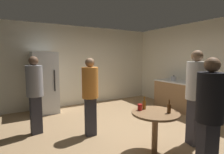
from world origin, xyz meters
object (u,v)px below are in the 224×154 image
object	(u,v)px
beer_bottle_amber	(144,105)
kettle	(174,79)
beer_bottle_brown	(169,108)
refrigerator	(45,83)
person_in_orange_shirt	(90,91)
person_in_white_shirt	(195,90)
wine_bottle_on_counter	(199,80)
plastic_cup_red	(140,107)
foreground_table	(155,118)
person_in_black_shirt	(209,110)
person_in_gray_shirt	(35,89)

from	to	relation	value
beer_bottle_amber	kettle	bearing A→B (deg)	31.35
beer_bottle_brown	refrigerator	bearing A→B (deg)	110.85
person_in_orange_shirt	person_in_white_shirt	bearing A→B (deg)	54.52
beer_bottle_brown	kettle	bearing A→B (deg)	39.68
beer_bottle_amber	person_in_white_shirt	bearing A→B (deg)	-21.23
kettle	wine_bottle_on_counter	distance (m)	0.83
wine_bottle_on_counter	kettle	bearing A→B (deg)	96.80
kettle	plastic_cup_red	bearing A→B (deg)	-149.46
kettle	wine_bottle_on_counter	world-z (taller)	wine_bottle_on_counter
refrigerator	plastic_cup_red	bearing A→B (deg)	-71.91
beer_bottle_amber	plastic_cup_red	bearing A→B (deg)	-171.45
foreground_table	person_in_orange_shirt	world-z (taller)	person_in_orange_shirt
foreground_table	person_in_white_shirt	distance (m)	0.97
kettle	beer_bottle_brown	distance (m)	3.00
wine_bottle_on_counter	person_in_black_shirt	distance (m)	3.01
wine_bottle_on_counter	beer_bottle_amber	size ratio (longest dim) A/B	1.35
foreground_table	plastic_cup_red	world-z (taller)	plastic_cup_red
wine_bottle_on_counter	beer_bottle_brown	xyz separation A→B (m)	(-2.41, -1.09, -0.20)
refrigerator	beer_bottle_brown	size ratio (longest dim) A/B	7.83
person_in_gray_shirt	foreground_table	bearing A→B (deg)	34.15
wine_bottle_on_counter	person_in_orange_shirt	world-z (taller)	person_in_orange_shirt
wine_bottle_on_counter	beer_bottle_brown	size ratio (longest dim) A/B	1.35
person_in_black_shirt	person_in_gray_shirt	world-z (taller)	person_in_gray_shirt
refrigerator	person_in_white_shirt	size ratio (longest dim) A/B	1.01
kettle	beer_bottle_brown	world-z (taller)	kettle
person_in_gray_shirt	refrigerator	bearing A→B (deg)	156.36
refrigerator	plastic_cup_red	xyz separation A→B (m)	(1.03, -3.15, -0.11)
refrigerator	kettle	bearing A→B (deg)	-23.75
person_in_black_shirt	person_in_gray_shirt	xyz separation A→B (m)	(-1.77, 2.76, 0.01)
beer_bottle_amber	person_in_gray_shirt	xyz separation A→B (m)	(-1.59, 1.68, 0.16)
refrigerator	person_in_orange_shirt	xyz separation A→B (m)	(0.54, -2.12, 0.06)
kettle	foreground_table	distance (m)	3.05
wine_bottle_on_counter	beer_bottle_amber	xyz separation A→B (m)	(-2.61, -0.71, -0.20)
foreground_table	beer_bottle_brown	distance (m)	0.29
wine_bottle_on_counter	person_in_orange_shirt	distance (m)	3.23
person_in_white_shirt	person_in_gray_shirt	size ratio (longest dim) A/B	1.06
plastic_cup_red	person_in_black_shirt	distance (m)	1.12
refrigerator	beer_bottle_brown	world-z (taller)	refrigerator
person_in_orange_shirt	foreground_table	bearing A→B (deg)	34.12
wine_bottle_on_counter	person_in_white_shirt	world-z (taller)	person_in_white_shirt
beer_bottle_brown	person_in_black_shirt	size ratio (longest dim) A/B	0.14
plastic_cup_red	beer_bottle_amber	bearing A→B (deg)	8.55
person_in_orange_shirt	person_in_white_shirt	distance (m)	2.04
person_in_black_shirt	wine_bottle_on_counter	bearing A→B (deg)	-36.67
wine_bottle_on_counter	person_in_black_shirt	xyz separation A→B (m)	(-2.43, -1.79, -0.05)
kettle	foreground_table	xyz separation A→B (m)	(-2.46, -1.76, -0.34)
refrigerator	foreground_table	world-z (taller)	refrigerator
beer_bottle_brown	person_in_white_shirt	xyz separation A→B (m)	(0.71, 0.03, 0.23)
beer_bottle_brown	person_in_gray_shirt	size ratio (longest dim) A/B	0.14
plastic_cup_red	person_in_orange_shirt	distance (m)	1.15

